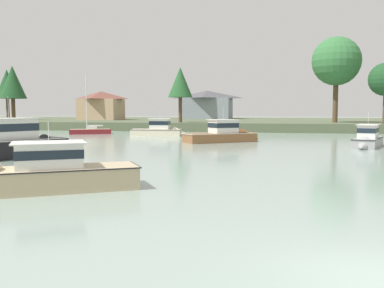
# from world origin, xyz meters

# --- Properties ---
(ground_plane) EXTENTS (442.84, 442.84, 0.00)m
(ground_plane) POSITION_xyz_m (0.00, 0.00, 0.00)
(ground_plane) COLOR gray
(far_shore_bank) EXTENTS (199.28, 50.96, 1.48)m
(far_shore_bank) POSITION_xyz_m (0.00, 85.35, 0.74)
(far_shore_bank) COLOR #4C563D
(far_shore_bank) RESTS_ON ground
(cruiser_black) EXTENTS (7.32, 10.62, 5.79)m
(cruiser_black) POSITION_xyz_m (-22.25, 20.20, 0.72)
(cruiser_black) COLOR black
(cruiser_black) RESTS_ON ground
(sailboat_maroon) EXTENTS (6.22, 4.21, 9.63)m
(sailboat_maroon) POSITION_xyz_m (-30.41, 50.91, 0.21)
(sailboat_maroon) COLOR maroon
(sailboat_maroon) RESTS_ON ground
(cruiser_cream) EXTENTS (8.31, 3.43, 4.68)m
(cruiser_cream) POSITION_xyz_m (-18.34, 48.62, 0.59)
(cruiser_cream) COLOR beige
(cruiser_cream) RESTS_ON ground
(cruiser_grey) EXTENTS (4.28, 7.53, 4.25)m
(cruiser_grey) POSITION_xyz_m (6.40, 34.74, 0.55)
(cruiser_grey) COLOR gray
(cruiser_grey) RESTS_ON ground
(cruiser_sand) EXTENTS (8.12, 6.23, 4.05)m
(cruiser_sand) POSITION_xyz_m (-12.71, 7.72, 0.53)
(cruiser_sand) COLOR tan
(cruiser_sand) RESTS_ON ground
(cruiser_wood) EXTENTS (9.36, 7.94, 5.11)m
(cruiser_wood) POSITION_xyz_m (-7.95, 39.43, 0.57)
(cruiser_wood) COLOR brown
(cruiser_wood) RESTS_ON ground
(shore_tree_center_right) EXTENTS (5.60, 5.60, 12.34)m
(shore_tree_center_right) POSITION_xyz_m (-69.65, 87.21, 10.30)
(shore_tree_center_right) COLOR brown
(shore_tree_center_right) RESTS_ON far_shore_bank
(shore_tree_inland_c) EXTENTS (5.70, 5.70, 11.58)m
(shore_tree_inland_c) POSITION_xyz_m (-58.20, 72.66, 9.49)
(shore_tree_inland_c) COLOR brown
(shore_tree_inland_c) RESTS_ON far_shore_bank
(shore_tree_center_left) EXTENTS (8.33, 8.33, 14.72)m
(shore_tree_center_left) POSITION_xyz_m (7.39, 67.87, 11.97)
(shore_tree_center_left) COLOR brown
(shore_tree_center_left) RESTS_ON far_shore_bank
(shore_tree_inland_b) EXTENTS (4.27, 4.27, 9.64)m
(shore_tree_inland_b) POSITION_xyz_m (-19.18, 63.42, 8.41)
(shore_tree_inland_b) COLOR brown
(shore_tree_inland_b) RESTS_ON far_shore_bank
(cottage_hillside) EXTENTS (12.79, 10.35, 6.90)m
(cottage_hillside) POSITION_xyz_m (-19.69, 94.61, 5.04)
(cottage_hillside) COLOR gray
(cottage_hillside) RESTS_ON far_shore_bank
(cottage_eastern) EXTENTS (9.15, 7.60, 6.23)m
(cottage_eastern) POSITION_xyz_m (-40.51, 78.35, 4.70)
(cottage_eastern) COLOR tan
(cottage_eastern) RESTS_ON far_shore_bank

